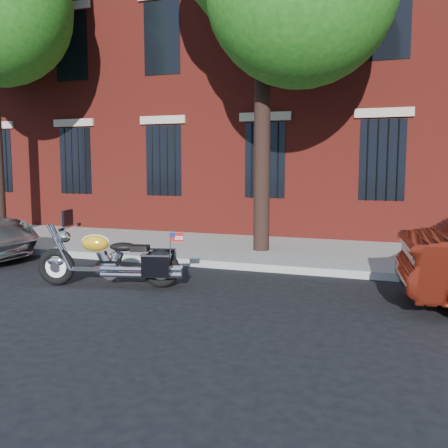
% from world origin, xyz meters
% --- Properties ---
extents(ground, '(120.00, 120.00, 0.00)m').
position_xyz_m(ground, '(0.00, 0.00, 0.00)').
color(ground, black).
rests_on(ground, ground).
extents(curb, '(40.00, 0.16, 0.15)m').
position_xyz_m(curb, '(0.00, 1.38, 0.07)').
color(curb, gray).
rests_on(curb, ground).
extents(sidewalk, '(40.00, 3.60, 0.15)m').
position_xyz_m(sidewalk, '(0.00, 3.26, 0.07)').
color(sidewalk, gray).
rests_on(sidewalk, ground).
extents(building, '(26.00, 10.08, 12.00)m').
position_xyz_m(building, '(0.00, 10.06, 6.00)').
color(building, maroon).
rests_on(building, ground).
extents(motorcycle, '(2.61, 1.12, 1.31)m').
position_xyz_m(motorcycle, '(-1.10, -0.70, 0.44)').
color(motorcycle, black).
rests_on(motorcycle, ground).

